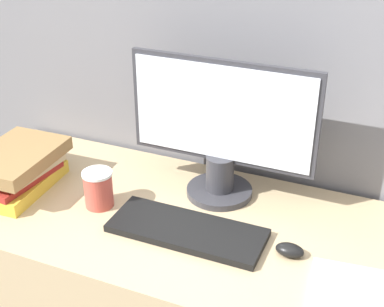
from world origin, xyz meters
TOP-DOWN VIEW (x-y plane):
  - cubicle_panel_rear at (0.00, 0.67)m, footprint 1.89×0.04m
  - monitor at (0.07, 0.48)m, footprint 0.56×0.20m
  - keyboard at (0.06, 0.26)m, footprint 0.43×0.17m
  - mouse at (0.34, 0.27)m, footprint 0.07×0.05m
  - coffee_cup at (-0.23, 0.28)m, footprint 0.09×0.09m
  - book_stack at (-0.53, 0.27)m, footprint 0.25×0.31m
  - paper_pile at (0.52, 0.15)m, footprint 0.23×0.29m

SIDE VIEW (x-z plane):
  - paper_pile at x=0.52m, z-range 0.77..0.78m
  - keyboard at x=0.06m, z-range 0.77..0.79m
  - mouse at x=0.34m, z-range 0.77..0.80m
  - coffee_cup at x=-0.23m, z-range 0.77..0.88m
  - book_stack at x=-0.53m, z-range 0.77..0.89m
  - cubicle_panel_rear at x=0.00m, z-range 0.00..1.79m
  - monitor at x=0.07m, z-range 0.76..1.19m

